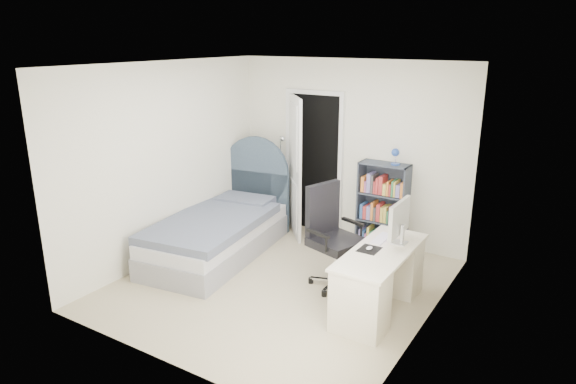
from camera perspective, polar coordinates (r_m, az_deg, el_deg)
The scene contains 8 objects.
room_shell at distance 5.65m, azimuth -0.94°, elevation 1.21°, with size 3.50×3.70×2.60m.
door at distance 7.32m, azimuth 1.54°, elevation 3.15°, with size 0.92×0.64×2.06m.
bed at distance 6.88m, azimuth -7.46°, elevation -4.20°, with size 1.34×2.38×1.40m.
nightstand at distance 7.70m, azimuth -2.33°, elevation -1.44°, with size 0.36×0.36×0.54m.
floor_lamp at distance 7.72m, azimuth -0.74°, elevation 0.28°, with size 0.20×0.20×1.39m.
bookcase at distance 7.02m, azimuth 10.52°, elevation -1.93°, with size 0.66×0.28×1.40m.
desk at distance 5.51m, azimuth 10.20°, elevation -9.28°, with size 0.56×1.39×1.14m.
office_chair at distance 5.88m, azimuth 4.80°, elevation -4.33°, with size 0.66×0.68×1.19m.
Camera 1 is at (2.94, -4.57, 2.78)m, focal length 32.00 mm.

